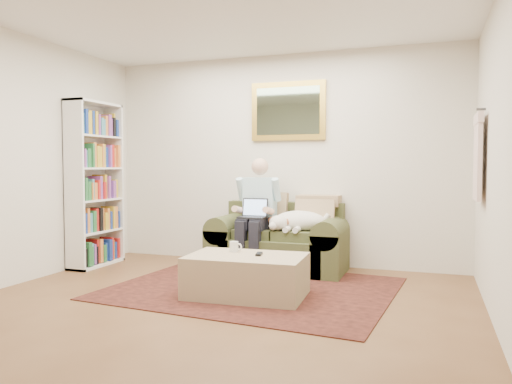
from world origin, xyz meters
The scene contains 12 objects.
room_shell centered at (0.00, 0.35, 1.30)m, with size 4.51×5.00×2.61m.
rug centered at (0.12, 1.13, 0.01)m, with size 2.68×2.15×0.01m, color black.
sofa centered at (0.10, 2.07, 0.27)m, with size 1.56×0.80×0.94m.
seated_man centered at (-0.13, 1.93, 0.66)m, with size 0.52×0.74×1.32m, color #8CCCD8, non-canonical shape.
laptop centered at (-0.13, 1.86, 0.69)m, with size 0.30×0.24×0.22m.
sleeping_dog centered at (0.38, 1.99, 0.60)m, with size 0.64×0.40×0.24m, color white, non-canonical shape.
ottoman centered at (0.17, 0.82, 0.20)m, with size 1.08×0.69×0.39m, color tan.
coffee_mug centered at (-0.01, 0.96, 0.44)m, with size 0.08×0.08×0.10m, color white.
tv_remote centered at (0.28, 0.87, 0.40)m, with size 0.05×0.15×0.02m, color black.
bookshelf centered at (-2.10, 1.60, 1.00)m, with size 0.28×0.80×2.00m, color white, non-canonical shape.
wall_mirror centered at (0.10, 2.47, 1.90)m, with size 0.94×0.04×0.72m.
hanging_shirt centered at (2.19, 1.60, 1.35)m, with size 0.06×0.52×0.90m, color beige, non-canonical shape.
Camera 1 is at (1.78, -3.49, 1.22)m, focal length 35.00 mm.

